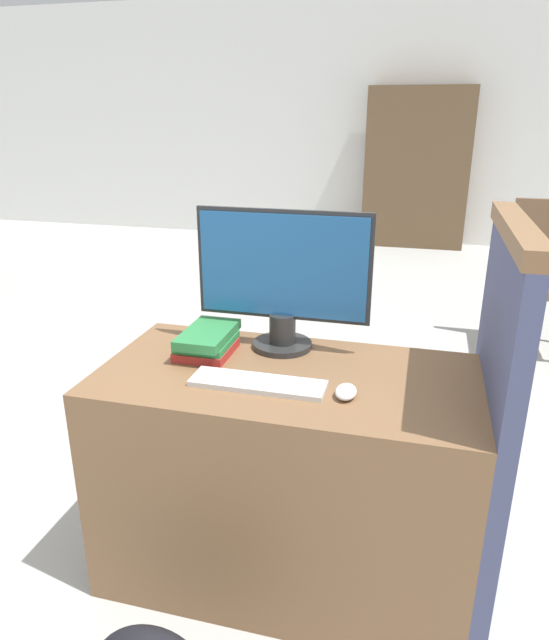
% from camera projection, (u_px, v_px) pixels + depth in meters
% --- Properties ---
extents(ground_plane, '(20.00, 20.00, 0.00)m').
position_uv_depth(ground_plane, '(262.00, 635.00, 1.76)').
color(ground_plane, '#B2B2AD').
extents(wall_back, '(12.00, 0.06, 2.80)m').
position_uv_depth(wall_back, '(400.00, 122.00, 6.67)').
color(wall_back, white).
rests_on(wall_back, ground_plane).
extents(desk, '(1.18, 0.62, 0.75)m').
position_uv_depth(desk, '(286.00, 475.00, 1.91)').
color(desk, brown).
rests_on(desk, ground_plane).
extents(carrel_divider, '(0.07, 0.72, 1.25)m').
position_uv_depth(carrel_divider, '(489.00, 424.00, 1.72)').
color(carrel_divider, '#474C70').
rests_on(carrel_divider, ground_plane).
extents(monitor, '(0.59, 0.20, 0.48)m').
position_uv_depth(monitor, '(283.00, 279.00, 1.89)').
color(monitor, '#282828').
rests_on(monitor, desk).
extents(keyboard, '(0.41, 0.12, 0.02)m').
position_uv_depth(keyboard, '(258.00, 383.00, 1.69)').
color(keyboard, silver).
rests_on(keyboard, desk).
extents(mouse, '(0.06, 0.09, 0.03)m').
position_uv_depth(mouse, '(346.00, 392.00, 1.62)').
color(mouse, white).
rests_on(mouse, desk).
extents(book_stack, '(0.17, 0.26, 0.08)m').
position_uv_depth(book_stack, '(207.00, 341.00, 1.91)').
color(book_stack, '#B72D28').
rests_on(book_stack, desk).
extents(far_chair, '(0.44, 0.44, 0.99)m').
position_uv_depth(far_chair, '(545.00, 270.00, 3.74)').
color(far_chair, brown).
rests_on(far_chair, ground_plane).
extents(bookshelf_far, '(1.17, 0.32, 1.79)m').
position_uv_depth(bookshelf_far, '(416.00, 169.00, 6.57)').
color(bookshelf_far, brown).
rests_on(bookshelf_far, ground_plane).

